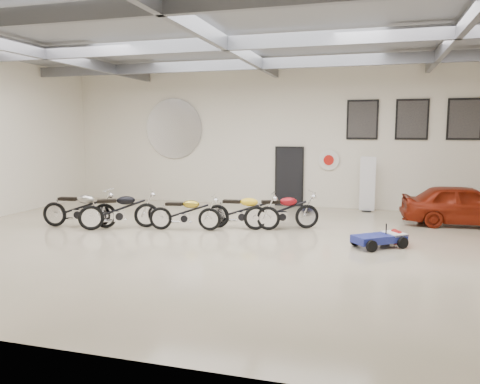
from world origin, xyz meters
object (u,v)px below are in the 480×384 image
(motorcycle_red, at_px, (282,210))
(vintage_car, at_px, (465,205))
(banner_stand, at_px, (367,184))
(motorcycle_yellow, at_px, (243,210))
(motorcycle_gold, at_px, (185,212))
(motorcycle_black, at_px, (119,209))
(motorcycle_silver, at_px, (79,208))
(go_kart, at_px, (384,235))

(motorcycle_red, height_order, vintage_car, vintage_car)
(banner_stand, relative_size, motorcycle_yellow, 0.91)
(motorcycle_gold, bearing_deg, motorcycle_black, 179.76)
(motorcycle_silver, xyz_separation_m, motorcycle_black, (1.19, 0.13, -0.01))
(motorcycle_red, bearing_deg, motorcycle_black, 171.38)
(motorcycle_gold, xyz_separation_m, motorcycle_red, (2.54, 0.86, 0.03))
(motorcycle_black, height_order, vintage_car, vintage_car)
(banner_stand, xyz_separation_m, motorcycle_black, (-6.62, -4.81, -0.38))
(banner_stand, height_order, motorcycle_yellow, banner_stand)
(motorcycle_silver, bearing_deg, motorcycle_red, 6.02)
(motorcycle_gold, distance_m, go_kart, 5.27)
(motorcycle_black, xyz_separation_m, vintage_car, (9.37, 3.20, 0.04))
(motorcycle_gold, bearing_deg, motorcycle_silver, 177.99)
(motorcycle_red, bearing_deg, vintage_car, -2.23)
(motorcycle_red, relative_size, vintage_car, 0.60)
(motorcycle_silver, distance_m, motorcycle_yellow, 4.64)
(banner_stand, relative_size, vintage_car, 0.53)
(motorcycle_black, height_order, go_kart, motorcycle_black)
(motorcycle_red, bearing_deg, motorcycle_gold, 174.70)
(banner_stand, bearing_deg, motorcycle_yellow, -130.90)
(motorcycle_silver, distance_m, go_kart, 8.28)
(motorcycle_yellow, height_order, motorcycle_red, motorcycle_red)
(banner_stand, relative_size, motorcycle_red, 0.90)
(go_kart, relative_size, vintage_car, 0.44)
(motorcycle_silver, bearing_deg, banner_stand, 24.90)
(motorcycle_yellow, relative_size, vintage_car, 0.59)
(banner_stand, bearing_deg, motorcycle_gold, -137.52)
(go_kart, bearing_deg, motorcycle_silver, 143.15)
(vintage_car, bearing_deg, banner_stand, 55.17)
(motorcycle_gold, bearing_deg, motorcycle_red, 7.84)
(banner_stand, distance_m, motorcycle_silver, 9.25)
(banner_stand, distance_m, motorcycle_yellow, 5.11)
(vintage_car, bearing_deg, go_kart, 140.73)
(motorcycle_yellow, bearing_deg, go_kart, -18.48)
(go_kart, xyz_separation_m, vintage_car, (2.28, 3.28, 0.31))
(motorcycle_gold, xyz_separation_m, go_kart, (5.25, -0.42, -0.23))
(motorcycle_gold, relative_size, motorcycle_red, 0.94)
(motorcycle_black, relative_size, motorcycle_gold, 1.10)
(banner_stand, height_order, motorcycle_silver, banner_stand)
(motorcycle_black, relative_size, vintage_car, 0.61)
(motorcycle_black, xyz_separation_m, motorcycle_red, (4.38, 1.20, -0.02))
(motorcycle_yellow, distance_m, vintage_car, 6.45)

